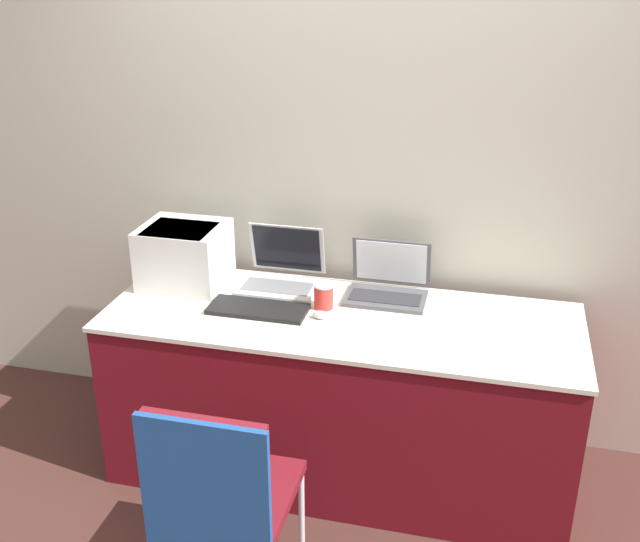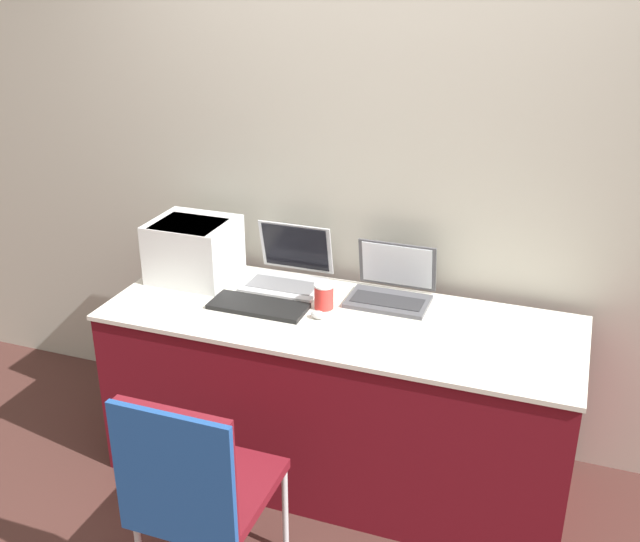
{
  "view_description": "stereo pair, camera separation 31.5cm",
  "coord_description": "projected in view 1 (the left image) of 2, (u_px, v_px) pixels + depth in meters",
  "views": [
    {
      "loc": [
        0.59,
        -2.42,
        2.24
      ],
      "look_at": [
        -0.1,
        0.39,
        0.97
      ],
      "focal_mm": 42.0,
      "sensor_mm": 36.0,
      "label": 1
    },
    {
      "loc": [
        0.89,
        -2.33,
        2.24
      ],
      "look_at": [
        -0.1,
        0.39,
        0.97
      ],
      "focal_mm": 42.0,
      "sensor_mm": 36.0,
      "label": 2
    }
  ],
  "objects": [
    {
      "name": "ground_plane",
      "position": [
        321.0,
        519.0,
        3.18
      ],
      "size": [
        14.0,
        14.0,
        0.0
      ],
      "primitive_type": "plane",
      "color": "#472823"
    },
    {
      "name": "wall_back",
      "position": [
        364.0,
        171.0,
        3.39
      ],
      "size": [
        8.0,
        0.05,
        2.6
      ],
      "color": "#B7B2A3",
      "rests_on": "ground_plane"
    },
    {
      "name": "table",
      "position": [
        340.0,
        395.0,
        3.33
      ],
      "size": [
        2.02,
        0.73,
        0.79
      ],
      "color": "maroon",
      "rests_on": "ground_plane"
    },
    {
      "name": "printer",
      "position": [
        184.0,
        253.0,
        3.42
      ],
      "size": [
        0.37,
        0.33,
        0.28
      ],
      "color": "silver",
      "rests_on": "table"
    },
    {
      "name": "laptop_left",
      "position": [
        281.0,
        273.0,
        3.44
      ],
      "size": [
        0.36,
        0.32,
        0.26
      ],
      "color": "#B7B7BC",
      "rests_on": "table"
    },
    {
      "name": "laptop_right",
      "position": [
        388.0,
        285.0,
        3.33
      ],
      "size": [
        0.35,
        0.28,
        0.24
      ],
      "color": "#4C4C51",
      "rests_on": "table"
    },
    {
      "name": "external_keyboard",
      "position": [
        258.0,
        309.0,
        3.21
      ],
      "size": [
        0.42,
        0.17,
        0.02
      ],
      "color": "black",
      "rests_on": "table"
    },
    {
      "name": "coffee_cup",
      "position": [
        324.0,
        296.0,
        3.22
      ],
      "size": [
        0.09,
        0.09,
        0.11
      ],
      "color": "red",
      "rests_on": "table"
    },
    {
      "name": "mouse",
      "position": [
        320.0,
        315.0,
        3.14
      ],
      "size": [
        0.06,
        0.04,
        0.03
      ],
      "color": "silver",
      "rests_on": "table"
    },
    {
      "name": "chair",
      "position": [
        219.0,
        492.0,
        2.51
      ],
      "size": [
        0.44,
        0.49,
        0.91
      ],
      "color": "maroon",
      "rests_on": "ground_plane"
    }
  ]
}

